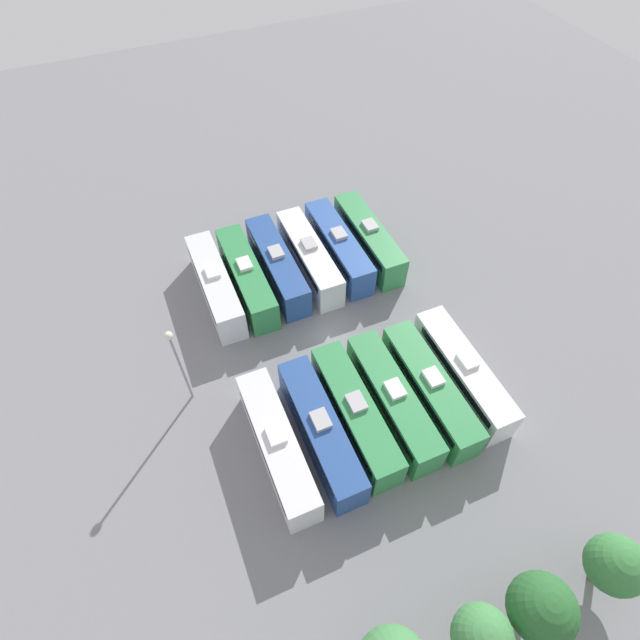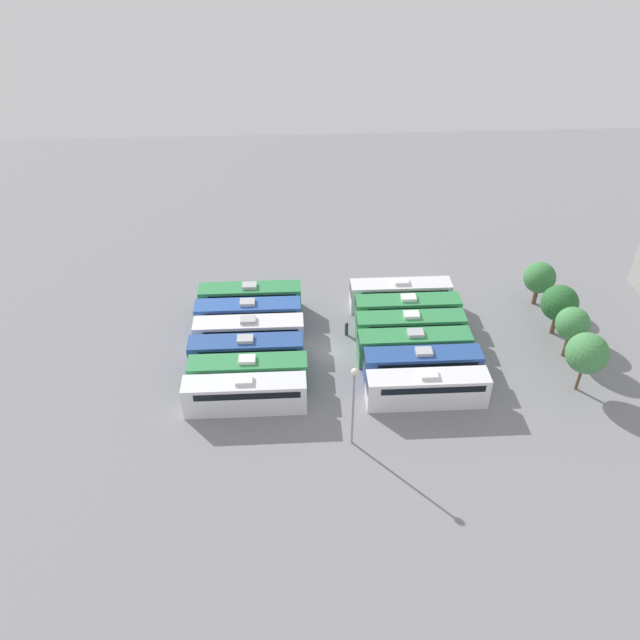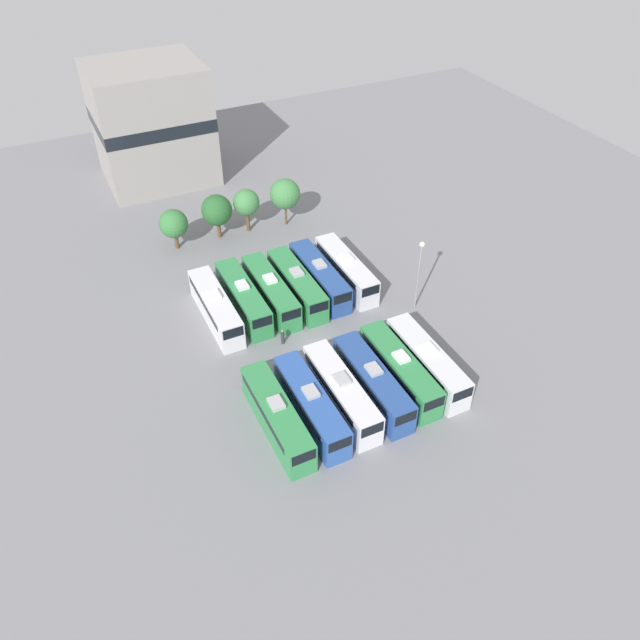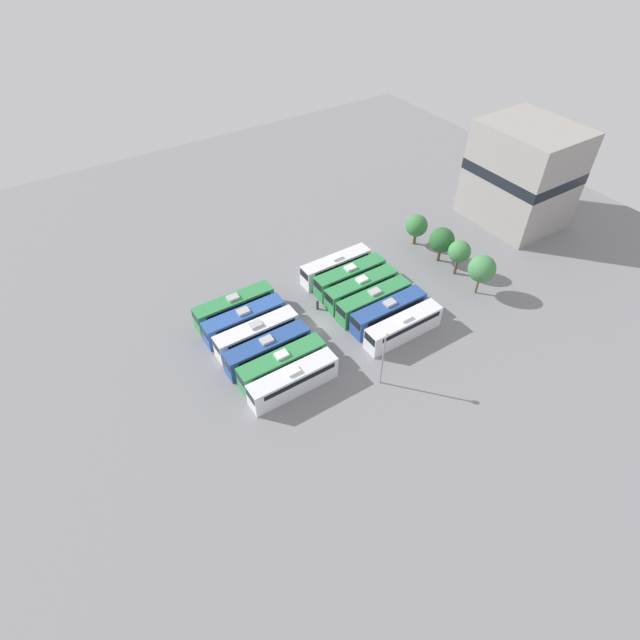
% 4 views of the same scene
% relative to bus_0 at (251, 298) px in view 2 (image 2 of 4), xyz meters
% --- Properties ---
extents(ground_plane, '(131.37, 131.37, 0.00)m').
position_rel_bus_0_xyz_m(ground_plane, '(7.99, 8.60, -1.83)').
color(ground_plane, gray).
extents(bus_0, '(2.52, 11.49, 3.68)m').
position_rel_bus_0_xyz_m(bus_0, '(0.00, 0.00, 0.00)').
color(bus_0, '#338C4C').
rests_on(bus_0, ground_plane).
extents(bus_1, '(2.52, 11.49, 3.68)m').
position_rel_bus_0_xyz_m(bus_1, '(3.28, -0.10, 0.00)').
color(bus_1, '#2D56A8').
rests_on(bus_1, ground_plane).
extents(bus_2, '(2.52, 11.49, 3.68)m').
position_rel_bus_0_xyz_m(bus_2, '(6.48, 0.10, 0.00)').
color(bus_2, silver).
rests_on(bus_2, ground_plane).
extents(bus_3, '(2.52, 11.49, 3.68)m').
position_rel_bus_0_xyz_m(bus_3, '(9.73, -0.06, 0.00)').
color(bus_3, '#284C93').
rests_on(bus_3, ground_plane).
extents(bus_4, '(2.52, 11.49, 3.68)m').
position_rel_bus_0_xyz_m(bus_4, '(12.90, 0.26, 0.00)').
color(bus_4, '#338C4C').
rests_on(bus_4, ground_plane).
extents(bus_5, '(2.52, 11.49, 3.68)m').
position_rel_bus_0_xyz_m(bus_5, '(15.87, 0.08, 0.00)').
color(bus_5, silver).
rests_on(bus_5, ground_plane).
extents(bus_6, '(2.52, 11.49, 3.68)m').
position_rel_bus_0_xyz_m(bus_6, '(0.08, 17.15, 0.00)').
color(bus_6, silver).
rests_on(bus_6, ground_plane).
extents(bus_7, '(2.52, 11.49, 3.68)m').
position_rel_bus_0_xyz_m(bus_7, '(3.34, 17.43, 0.00)').
color(bus_7, '#338C4C').
rests_on(bus_7, ground_plane).
extents(bus_8, '(2.52, 11.49, 3.68)m').
position_rel_bus_0_xyz_m(bus_8, '(6.51, 17.20, 0.00)').
color(bus_8, '#338C4C').
rests_on(bus_8, ground_plane).
extents(bus_9, '(2.52, 11.49, 3.68)m').
position_rel_bus_0_xyz_m(bus_9, '(9.65, 17.06, 0.00)').
color(bus_9, '#338C4C').
rests_on(bus_9, ground_plane).
extents(bus_10, '(2.52, 11.49, 3.68)m').
position_rel_bus_0_xyz_m(bus_10, '(12.63, 17.35, 0.00)').
color(bus_10, '#284C93').
rests_on(bus_10, ground_plane).
extents(bus_11, '(2.52, 11.49, 3.68)m').
position_rel_bus_0_xyz_m(bus_11, '(15.99, 17.19, 0.00)').
color(bus_11, silver).
rests_on(bus_11, ground_plane).
extents(worker_person, '(0.36, 0.36, 1.77)m').
position_rel_bus_0_xyz_m(worker_person, '(5.04, 10.51, -1.01)').
color(worker_person, '#333338').
rests_on(worker_person, ground_plane).
extents(light_pole, '(0.60, 0.60, 8.63)m').
position_rel_bus_0_xyz_m(light_pole, '(20.76, 9.60, 3.94)').
color(light_pole, gray).
rests_on(light_pole, ground_plane).
extents(tree_0, '(3.60, 3.60, 5.34)m').
position_rel_bus_0_xyz_m(tree_0, '(0.16, 33.00, 1.69)').
color(tree_0, brown).
rests_on(tree_0, ground_plane).
extents(tree_1, '(3.93, 3.93, 5.91)m').
position_rel_bus_0_xyz_m(tree_1, '(5.85, 33.12, 2.08)').
color(tree_1, brown).
rests_on(tree_1, ground_plane).
extents(tree_2, '(3.41, 3.41, 5.88)m').
position_rel_bus_0_xyz_m(tree_2, '(9.79, 32.96, 2.30)').
color(tree_2, brown).
rests_on(tree_2, ground_plane).
extents(tree_3, '(3.98, 3.98, 6.49)m').
position_rel_bus_0_xyz_m(tree_3, '(14.92, 32.27, 2.66)').
color(tree_3, brown).
rests_on(tree_3, ground_plane).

